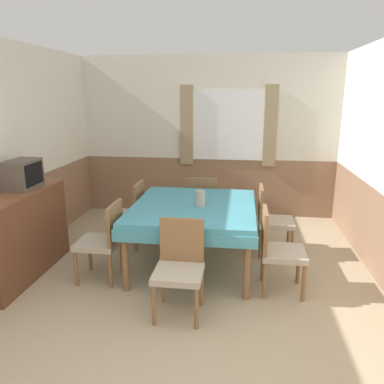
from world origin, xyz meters
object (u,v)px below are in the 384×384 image
at_px(sideboard, 19,234).
at_px(dining_table, 194,213).
at_px(chair_head_near, 180,264).
at_px(tv, 22,174).
at_px(chair_left_far, 130,212).
at_px(chair_right_far, 271,218).
at_px(chair_right_near, 277,248).
at_px(chair_left_near, 104,238).
at_px(chair_head_window, 203,203).
at_px(vase, 200,198).

bearing_deg(sideboard, dining_table, 15.47).
bearing_deg(dining_table, chair_head_near, -90.00).
distance_m(chair_head_near, tv, 2.09).
bearing_deg(chair_left_far, chair_right_far, -90.00).
bearing_deg(chair_right_near, chair_right_far, -180.00).
height_order(chair_right_far, chair_left_near, same).
height_order(chair_head_window, vase, vase).
distance_m(chair_head_window, tv, 2.40).
distance_m(chair_head_near, chair_left_near, 1.06).
bearing_deg(vase, chair_head_near, -94.38).
relative_size(chair_right_near, tv, 2.07).
bearing_deg(chair_right_far, chair_left_near, -62.48).
bearing_deg(tv, sideboard, -94.43).
relative_size(chair_head_near, vase, 4.94).
bearing_deg(sideboard, chair_right_far, 19.64).
distance_m(chair_head_window, chair_left_far, 1.06).
bearing_deg(chair_head_near, dining_table, -90.00).
relative_size(chair_head_window, vase, 4.94).
distance_m(chair_right_near, vase, 1.03).
bearing_deg(chair_left_far, tv, 130.79).
height_order(chair_right_near, vase, vase).
xyz_separation_m(chair_head_near, chair_left_near, (-0.92, 0.52, 0.00)).
bearing_deg(chair_left_far, sideboard, 136.01).
relative_size(tv, vase, 2.39).
relative_size(chair_head_window, sideboard, 0.61).
relative_size(chair_right_near, sideboard, 0.61).
distance_m(chair_left_far, chair_right_far, 1.84).
bearing_deg(sideboard, chair_left_near, 2.54).
xyz_separation_m(chair_right_far, tv, (-2.80, -0.82, 0.66)).
height_order(chair_right_near, chair_left_near, same).
xyz_separation_m(sideboard, tv, (0.01, 0.18, 0.64)).
height_order(chair_head_window, chair_left_far, same).
height_order(dining_table, chair_right_far, chair_right_far).
relative_size(chair_left_far, chair_right_near, 1.00).
bearing_deg(dining_table, tv, -169.63).
bearing_deg(tv, chair_head_window, 35.61).
height_order(dining_table, sideboard, sideboard).
relative_size(chair_head_near, sideboard, 0.61).
xyz_separation_m(dining_table, chair_head_near, (0.00, -1.00, -0.18)).
relative_size(dining_table, chair_left_near, 1.81).
bearing_deg(chair_left_far, chair_head_near, -148.10).
bearing_deg(dining_table, sideboard, -164.53).
relative_size(chair_head_window, chair_right_near, 1.00).
relative_size(dining_table, chair_right_near, 1.81).
xyz_separation_m(chair_left_far, chair_right_far, (1.84, 0.00, 0.00)).
distance_m(dining_table, chair_right_near, 1.05).
bearing_deg(chair_head_window, dining_table, -90.00).
distance_m(dining_table, vase, 0.21).
bearing_deg(dining_table, chair_right_near, -27.52).
bearing_deg(tv, chair_right_near, -2.80).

